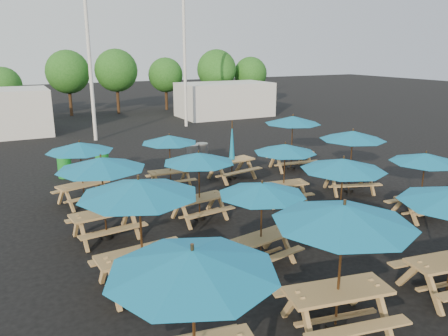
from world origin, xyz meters
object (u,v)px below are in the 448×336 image
picnic_unit_2 (101,167)px  picnic_unit_6 (199,161)px  picnic_unit_15 (293,122)px  picnic_unit_9 (343,168)px  picnic_unit_7 (169,141)px  waste_bin_3 (202,153)px  picnic_unit_4 (343,220)px  picnic_unit_11 (232,155)px  picnic_unit_13 (425,161)px  picnic_unit_10 (285,151)px  waste_bin_1 (102,163)px  picnic_unit_1 (139,192)px  waste_bin_0 (65,167)px  picnic_unit_5 (262,193)px  picnic_unit_14 (353,138)px  waste_bin_2 (193,154)px  picnic_unit_0 (193,268)px  picnic_unit_3 (80,150)px

picnic_unit_2 → picnic_unit_6: bearing=-4.8°
picnic_unit_15 → picnic_unit_9: bearing=-106.3°
picnic_unit_7 → waste_bin_3: size_ratio=2.43×
picnic_unit_4 → picnic_unit_11: (2.93, 9.64, -1.23)m
picnic_unit_13 → picnic_unit_10: bearing=137.5°
picnic_unit_7 → waste_bin_1: size_ratio=2.43×
picnic_unit_1 → picnic_unit_6: size_ratio=1.12×
picnic_unit_11 → waste_bin_3: size_ratio=2.69×
picnic_unit_10 → picnic_unit_11: picnic_unit_11 is taller
waste_bin_0 → waste_bin_3: 6.10m
picnic_unit_1 → picnic_unit_7: bearing=60.7°
picnic_unit_11 → waste_bin_0: picnic_unit_11 is taller
picnic_unit_4 → picnic_unit_10: bearing=74.1°
picnic_unit_5 → waste_bin_0: 10.65m
picnic_unit_2 → picnic_unit_14: 8.94m
picnic_unit_4 → waste_bin_1: bearing=107.7°
picnic_unit_5 → picnic_unit_15: (5.82, 6.86, 0.25)m
picnic_unit_6 → waste_bin_0: picnic_unit_6 is taller
waste_bin_1 → waste_bin_2: size_ratio=1.00×
waste_bin_2 → picnic_unit_7: bearing=-126.3°
picnic_unit_14 → waste_bin_0: picnic_unit_14 is taller
picnic_unit_6 → picnic_unit_10: bearing=-5.5°
picnic_unit_0 → picnic_unit_6: picnic_unit_0 is taller
picnic_unit_14 → picnic_unit_13: bearing=-66.9°
picnic_unit_7 → picnic_unit_13: (5.93, -6.39, 0.02)m
picnic_unit_9 → picnic_unit_15: bearing=49.3°
picnic_unit_14 → waste_bin_0: 11.47m
picnic_unit_10 → picnic_unit_1: bearing=-144.7°
picnic_unit_2 → picnic_unit_9: bearing=-32.5°
picnic_unit_4 → picnic_unit_15: (5.95, 9.78, -0.13)m
picnic_unit_4 → picnic_unit_7: bearing=99.0°
picnic_unit_0 → picnic_unit_11: picnic_unit_0 is taller
picnic_unit_11 → picnic_unit_13: 7.23m
picnic_unit_2 → picnic_unit_3: bearing=84.1°
picnic_unit_6 → picnic_unit_15: size_ratio=0.89×
picnic_unit_1 → picnic_unit_14: bearing=15.0°
picnic_unit_1 → picnic_unit_6: picnic_unit_1 is taller
picnic_unit_2 → picnic_unit_10: size_ratio=1.13×
picnic_unit_0 → picnic_unit_11: 11.67m
waste_bin_0 → picnic_unit_15: bearing=-19.4°
picnic_unit_1 → picnic_unit_14: size_ratio=0.92×
picnic_unit_14 → picnic_unit_9: bearing=-117.4°
picnic_unit_15 → waste_bin_3: 4.49m
picnic_unit_1 → picnic_unit_10: bearing=24.1°
picnic_unit_6 → picnic_unit_11: (2.96, 3.42, -0.90)m
waste_bin_1 → waste_bin_3: same height
waste_bin_0 → waste_bin_1: same height
picnic_unit_5 → picnic_unit_7: 6.73m
picnic_unit_0 → picnic_unit_3: picnic_unit_0 is taller
picnic_unit_13 → waste_bin_2: (-3.76, 9.35, -1.38)m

